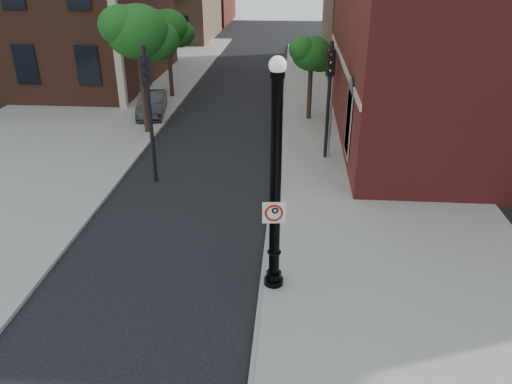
# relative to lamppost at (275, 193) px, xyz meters

# --- Properties ---
(ground) EXTENTS (120.00, 120.00, 0.00)m
(ground) POSITION_rel_lamppost_xyz_m (-2.37, -0.70, -2.83)
(ground) COLOR black
(ground) RESTS_ON ground
(sidewalk_right) EXTENTS (8.00, 60.00, 0.12)m
(sidewalk_right) POSITION_rel_lamppost_xyz_m (3.63, 9.30, -2.77)
(sidewalk_right) COLOR gray
(sidewalk_right) RESTS_ON ground
(sidewalk_left) EXTENTS (10.00, 50.00, 0.12)m
(sidewalk_left) POSITION_rel_lamppost_xyz_m (-11.37, 17.30, -2.77)
(sidewalk_left) COLOR gray
(sidewalk_left) RESTS_ON ground
(curb_edge) EXTENTS (0.10, 60.00, 0.14)m
(curb_edge) POSITION_rel_lamppost_xyz_m (-0.32, 9.30, -2.76)
(curb_edge) COLOR gray
(curb_edge) RESTS_ON ground
(lamppost) EXTENTS (0.52, 0.52, 6.14)m
(lamppost) POSITION_rel_lamppost_xyz_m (0.00, 0.00, 0.00)
(lamppost) COLOR black
(lamppost) RESTS_ON ground
(no_parking_sign) EXTENTS (0.58, 0.11, 0.58)m
(no_parking_sign) POSITION_rel_lamppost_xyz_m (-0.02, -0.16, -0.48)
(no_parking_sign) COLOR white
(no_parking_sign) RESTS_ON ground
(parked_car) EXTENTS (1.97, 4.06, 1.28)m
(parked_car) POSITION_rel_lamppost_xyz_m (-7.43, 15.27, -2.19)
(parked_car) COLOR #2D2D32
(parked_car) RESTS_ON ground
(traffic_signal_left) EXTENTS (0.37, 0.44, 5.23)m
(traffic_signal_left) POSITION_rel_lamppost_xyz_m (-4.98, 6.61, 0.69)
(traffic_signal_left) COLOR black
(traffic_signal_left) RESTS_ON ground
(traffic_signal_right) EXTENTS (0.38, 0.44, 5.01)m
(traffic_signal_right) POSITION_rel_lamppost_xyz_m (1.80, 9.42, 0.54)
(traffic_signal_right) COLOR black
(traffic_signal_right) RESTS_ON ground
(utility_pole) EXTENTS (0.09, 0.09, 4.39)m
(utility_pole) POSITION_rel_lamppost_xyz_m (1.95, 9.76, -0.64)
(utility_pole) COLOR #999999
(utility_pole) RESTS_ON ground
(street_tree_a) EXTENTS (3.40, 3.08, 6.13)m
(street_tree_a) POSITION_rel_lamppost_xyz_m (-6.84, 12.24, 2.01)
(street_tree_a) COLOR black
(street_tree_a) RESTS_ON ground
(street_tree_b) EXTENTS (2.92, 2.63, 5.25)m
(street_tree_b) POSITION_rel_lamppost_xyz_m (-7.19, 19.13, 1.31)
(street_tree_b) COLOR black
(street_tree_b) RESTS_ON ground
(street_tree_c) EXTENTS (2.45, 2.22, 4.42)m
(street_tree_c) POSITION_rel_lamppost_xyz_m (1.21, 15.13, 0.64)
(street_tree_c) COLOR black
(street_tree_c) RESTS_ON ground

